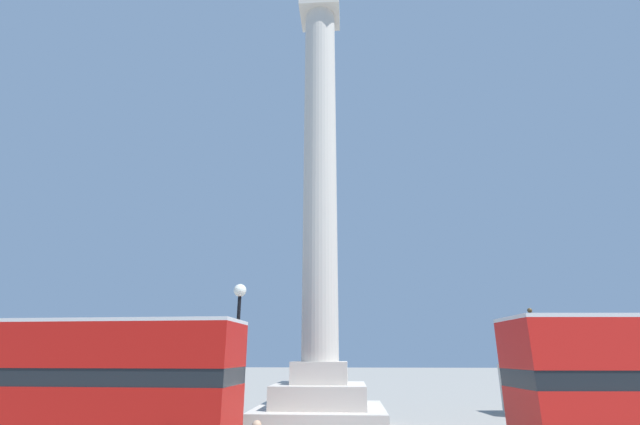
{
  "coord_description": "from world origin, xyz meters",
  "views": [
    {
      "loc": [
        1.41,
        -20.74,
        3.12
      ],
      "look_at": [
        0.0,
        0.0,
        10.07
      ],
      "focal_mm": 24.0,
      "sensor_mm": 36.0,
      "label": 1
    }
  ],
  "objects_px": {
    "monument_column": "(320,251)",
    "bus_b": "(86,379)",
    "street_lamp": "(237,338)",
    "equestrian_statue": "(541,385)"
  },
  "relations": [
    {
      "from": "bus_b",
      "to": "monument_column",
      "type": "bearing_deg",
      "value": 39.3
    },
    {
      "from": "monument_column",
      "to": "equestrian_statue",
      "type": "relative_size",
      "value": 4.24
    },
    {
      "from": "equestrian_statue",
      "to": "bus_b",
      "type": "bearing_deg",
      "value": -155.73
    },
    {
      "from": "monument_column",
      "to": "equestrian_statue",
      "type": "distance_m",
      "value": 14.82
    },
    {
      "from": "monument_column",
      "to": "street_lamp",
      "type": "height_order",
      "value": "monument_column"
    },
    {
      "from": "equestrian_statue",
      "to": "street_lamp",
      "type": "height_order",
      "value": "street_lamp"
    },
    {
      "from": "bus_b",
      "to": "equestrian_statue",
      "type": "distance_m",
      "value": 22.74
    },
    {
      "from": "monument_column",
      "to": "bus_b",
      "type": "height_order",
      "value": "monument_column"
    },
    {
      "from": "equestrian_statue",
      "to": "street_lamp",
      "type": "relative_size",
      "value": 0.98
    },
    {
      "from": "bus_b",
      "to": "street_lamp",
      "type": "xyz_separation_m",
      "value": [
        4.54,
        2.21,
        1.38
      ]
    }
  ]
}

